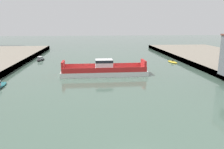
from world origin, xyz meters
TOP-DOWN VIEW (x-y plane):
  - chain_ferry at (-1.08, 34.15)m, footprint 19.47×5.96m
  - moored_boat_mid_right at (20.37, 48.81)m, footprint 2.40×5.15m
  - moored_boat_far_right at (-20.19, 56.41)m, footprint 2.28×5.61m

SIDE VIEW (x-z plane):
  - moored_boat_mid_right at x=20.37m, z-range -0.23..0.66m
  - moored_boat_far_right at x=-20.19m, z-range -0.17..1.12m
  - chain_ferry at x=-1.08m, z-range -0.70..2.89m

